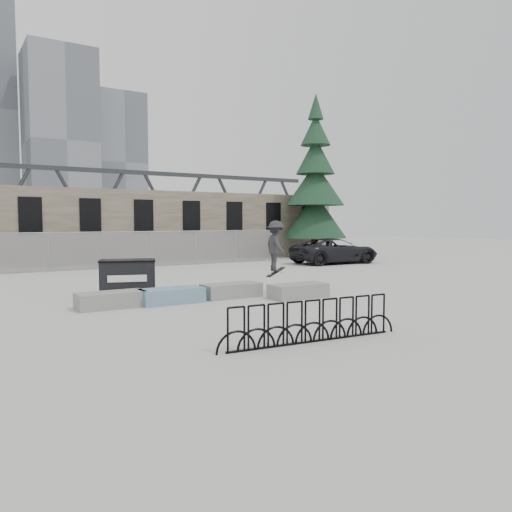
% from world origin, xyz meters
% --- Properties ---
extents(ground, '(120.00, 120.00, 0.00)m').
position_xyz_m(ground, '(0.00, 0.00, 0.00)').
color(ground, '#B4B4AF').
rests_on(ground, ground).
extents(stone_wall, '(36.00, 2.58, 4.50)m').
position_xyz_m(stone_wall, '(0.00, 16.24, 2.26)').
color(stone_wall, '#665D4B').
rests_on(stone_wall, ground).
extents(chainlink_fence, '(22.06, 0.06, 2.02)m').
position_xyz_m(chainlink_fence, '(-0.00, 12.50, 1.04)').
color(chainlink_fence, gray).
rests_on(chainlink_fence, ground).
extents(planter_far_left, '(2.00, 0.90, 0.47)m').
position_xyz_m(planter_far_left, '(-3.10, 0.15, 0.26)').
color(planter_far_left, gray).
rests_on(planter_far_left, ground).
extents(planter_center_left, '(2.00, 0.90, 0.47)m').
position_xyz_m(planter_center_left, '(-1.25, -0.02, 0.26)').
color(planter_center_left, teal).
rests_on(planter_center_left, ground).
extents(planter_center_right, '(2.00, 0.90, 0.47)m').
position_xyz_m(planter_center_right, '(0.94, 0.03, 0.26)').
color(planter_center_right, gray).
rests_on(planter_center_right, ground).
extents(planter_offset, '(2.00, 0.90, 0.47)m').
position_xyz_m(planter_offset, '(2.81, -1.27, 0.26)').
color(planter_offset, gray).
rests_on(planter_offset, ground).
extents(dumpster, '(2.17, 1.71, 1.25)m').
position_xyz_m(dumpster, '(-1.87, 2.39, 0.63)').
color(dumpster, black).
rests_on(dumpster, ground).
extents(bike_rack, '(4.48, 0.41, 0.90)m').
position_xyz_m(bike_rack, '(-0.68, -6.39, 0.44)').
color(bike_rack, black).
rests_on(bike_rack, ground).
extents(spruce_tree, '(4.49, 4.49, 11.50)m').
position_xyz_m(spruce_tree, '(15.14, 13.16, 4.82)').
color(spruce_tree, '#38281E').
rests_on(spruce_tree, ground).
extents(truss_bridge, '(70.00, 3.00, 9.80)m').
position_xyz_m(truss_bridge, '(10.00, 55.00, 4.13)').
color(truss_bridge, '#2D3033').
rests_on(truss_bridge, ground).
extents(suv, '(5.70, 2.89, 1.54)m').
position_xyz_m(suv, '(13.00, 8.57, 0.77)').
color(suv, black).
rests_on(suv, ground).
extents(skateboarder, '(0.84, 1.25, 1.98)m').
position_xyz_m(skateboarder, '(2.67, -0.12, 1.70)').
color(skateboarder, '#2C2C2E').
rests_on(skateboarder, ground).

